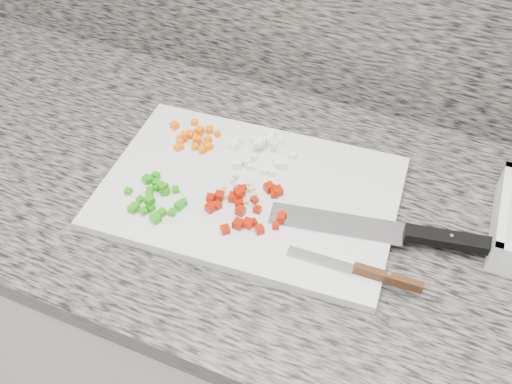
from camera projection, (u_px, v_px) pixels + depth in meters
cabinet at (300, 350)px, 1.28m from camera, size 3.92×0.62×0.86m
countertop at (315, 218)px, 0.95m from camera, size 3.96×0.64×0.04m
cutting_board at (250, 192)px, 0.95m from camera, size 0.51×0.36×0.02m
carrot_pile at (195, 137)px, 1.03m from camera, size 0.10×0.09×0.02m
onion_pile at (262, 152)px, 1.00m from camera, size 0.12×0.11×0.02m
green_pepper_pile at (155, 197)px, 0.92m from camera, size 0.11×0.10×0.02m
red_pepper_pile at (246, 204)px, 0.91m from camera, size 0.14×0.13×0.02m
garlic_pile at (240, 190)px, 0.94m from camera, size 0.06×0.06×0.01m
chef_knife at (410, 234)px, 0.87m from camera, size 0.35×0.10×0.02m
paring_knife at (370, 273)px, 0.82m from camera, size 0.20×0.02×0.02m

